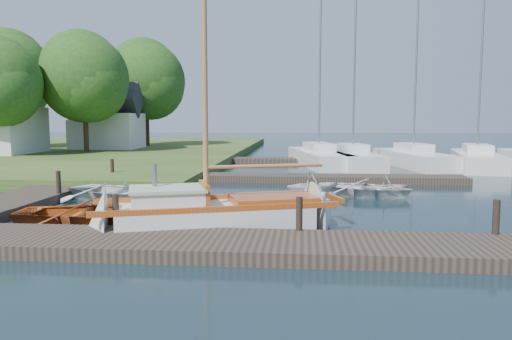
# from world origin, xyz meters

# --- Properties ---
(ground) EXTENTS (160.00, 160.00, 0.00)m
(ground) POSITION_xyz_m (0.00, 0.00, 0.00)
(ground) COLOR black
(ground) RESTS_ON ground
(near_dock) EXTENTS (18.00, 2.20, 0.30)m
(near_dock) POSITION_xyz_m (0.00, -6.00, 0.15)
(near_dock) COLOR #2D261E
(near_dock) RESTS_ON ground
(left_dock) EXTENTS (2.20, 18.00, 0.30)m
(left_dock) POSITION_xyz_m (-8.00, 2.00, 0.15)
(left_dock) COLOR #2D261E
(left_dock) RESTS_ON ground
(far_dock) EXTENTS (14.00, 1.60, 0.30)m
(far_dock) POSITION_xyz_m (2.00, 6.50, 0.15)
(far_dock) COLOR #2D261E
(far_dock) RESTS_ON ground
(pontoon) EXTENTS (30.00, 1.60, 0.30)m
(pontoon) POSITION_xyz_m (10.00, 16.00, 0.15)
(pontoon) COLOR #2D261E
(pontoon) RESTS_ON ground
(mooring_post_1) EXTENTS (0.16, 0.16, 0.80)m
(mooring_post_1) POSITION_xyz_m (-3.00, -5.00, 0.70)
(mooring_post_1) COLOR black
(mooring_post_1) RESTS_ON near_dock
(mooring_post_2) EXTENTS (0.16, 0.16, 0.80)m
(mooring_post_2) POSITION_xyz_m (1.50, -5.00, 0.70)
(mooring_post_2) COLOR black
(mooring_post_2) RESTS_ON near_dock
(mooring_post_3) EXTENTS (0.16, 0.16, 0.80)m
(mooring_post_3) POSITION_xyz_m (6.00, -5.00, 0.70)
(mooring_post_3) COLOR black
(mooring_post_3) RESTS_ON near_dock
(mooring_post_4) EXTENTS (0.16, 0.16, 0.80)m
(mooring_post_4) POSITION_xyz_m (-7.00, 0.00, 0.70)
(mooring_post_4) COLOR black
(mooring_post_4) RESTS_ON left_dock
(mooring_post_5) EXTENTS (0.16, 0.16, 0.80)m
(mooring_post_5) POSITION_xyz_m (-7.00, 5.00, 0.70)
(mooring_post_5) COLOR black
(mooring_post_5) RESTS_ON left_dock
(sailboat) EXTENTS (7.40, 4.15, 9.83)m
(sailboat) POSITION_xyz_m (-0.59, -3.88, 0.34)
(sailboat) COLOR silver
(sailboat) RESTS_ON ground
(dinghy) EXTENTS (4.28, 3.23, 0.84)m
(dinghy) POSITION_xyz_m (-4.32, -3.52, 0.42)
(dinghy) COLOR #86310B
(dinghy) RESTS_ON ground
(tender_a) EXTENTS (4.85, 4.31, 0.83)m
(tender_a) POSITION_xyz_m (-5.01, 0.35, 0.41)
(tender_a) COLOR silver
(tender_a) RESTS_ON ground
(tender_b) EXTENTS (2.76, 2.63, 1.13)m
(tender_b) POSITION_xyz_m (1.98, 1.93, 0.56)
(tender_b) COLOR silver
(tender_b) RESTS_ON ground
(tender_c) EXTENTS (4.28, 3.69, 0.74)m
(tender_c) POSITION_xyz_m (3.93, 2.36, 0.37)
(tender_c) COLOR silver
(tender_c) RESTS_ON ground
(tender_d) EXTENTS (2.17, 2.01, 0.95)m
(tender_d) POSITION_xyz_m (4.80, 2.48, 0.47)
(tender_d) COLOR silver
(tender_d) RESTS_ON ground
(marina_boat_1) EXTENTS (4.03, 9.42, 11.21)m
(marina_boat_1) POSITION_xyz_m (2.58, 14.46, 0.57)
(marina_boat_1) COLOR silver
(marina_boat_1) RESTS_ON ground
(marina_boat_2) EXTENTS (3.23, 7.55, 11.60)m
(marina_boat_2) POSITION_xyz_m (4.56, 13.44, 0.58)
(marina_boat_2) COLOR silver
(marina_boat_2) RESTS_ON ground
(marina_boat_3) EXTENTS (3.76, 8.32, 10.85)m
(marina_boat_3) POSITION_xyz_m (8.25, 14.18, 0.57)
(marina_boat_3) COLOR silver
(marina_boat_3) RESTS_ON ground
(marina_boat_4) EXTENTS (3.77, 8.64, 9.93)m
(marina_boat_4) POSITION_xyz_m (11.76, 13.53, 0.56)
(marina_boat_4) COLOR silver
(marina_boat_4) RESTS_ON ground
(house_c) EXTENTS (5.25, 4.00, 5.28)m
(house_c) POSITION_xyz_m (-14.00, 22.00, 2.58)
(house_c) COLOR white
(house_c) RESTS_ON shore
(tree_3) EXTENTS (6.41, 6.38, 8.74)m
(tree_3) POSITION_xyz_m (-14.00, 18.05, 5.81)
(tree_3) COLOR #332114
(tree_3) RESTS_ON shore
(tree_4) EXTENTS (7.01, 7.01, 9.66)m
(tree_4) POSITION_xyz_m (-22.00, 22.05, 6.37)
(tree_4) COLOR #332114
(tree_4) RESTS_ON shore
(tree_7) EXTENTS (6.83, 6.83, 9.38)m
(tree_7) POSITION_xyz_m (-12.00, 26.05, 6.20)
(tree_7) COLOR #332114
(tree_7) RESTS_ON shore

